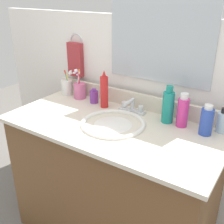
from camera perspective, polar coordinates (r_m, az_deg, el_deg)
The scene contains 17 objects.
vanity_cabinet at distance 1.66m, azimuth -0.08°, elevation -14.99°, with size 1.11×0.52×0.76m, color brown.
countertop at distance 1.45m, azimuth -0.08°, elevation -2.90°, with size 1.16×0.56×0.02m, color beige.
backsplash at distance 1.64m, azimuth 5.14°, elevation 2.42°, with size 1.16×0.02×0.09m, color beige.
back_wall at distance 1.76m, azimuth 5.91°, elevation -2.35°, with size 2.26×0.04×1.30m, color white.
mirror_panel at distance 1.53m, azimuth 9.91°, elevation 16.36°, with size 0.60×0.01×0.56m, color #B2BCC6.
towel_ring at distance 1.85m, azimuth -7.39°, elevation 14.39°, with size 0.10×0.10×0.01m, color silver.
hand_towel at distance 1.86m, azimuth -7.56°, elevation 10.67°, with size 0.11×0.04×0.22m, color #A53338.
sink_basin at distance 1.45m, azimuth 0.21°, elevation -3.63°, with size 0.34×0.34×0.11m.
faucet at distance 1.58m, azimuth 4.10°, elevation 0.97°, with size 0.16×0.10×0.08m.
bottle_spray_red at distance 1.62m, azimuth -1.62°, elevation 4.34°, with size 0.05×0.05×0.23m.
bottle_shampoo_blue at distance 1.39m, azimuth 18.95°, elevation -1.76°, with size 0.06×0.06×0.15m.
bottle_cream_purple at distance 1.71m, azimuth -3.74°, elevation 3.22°, with size 0.05×0.05×0.09m.
bottle_mouthwash_teal at distance 1.46m, azimuth 11.51°, elevation 1.17°, with size 0.06×0.06×0.20m.
bottle_soap_pink at distance 1.44m, azimuth 14.39°, elevation 0.13°, with size 0.06×0.06×0.18m.
bottle_gel_clear at distance 1.45m, azimuth 21.80°, elevation -1.89°, with size 0.05×0.05×0.13m.
cup_pink at distance 1.79m, azimuth -6.70°, elevation 4.51°, with size 0.08×0.08×0.19m.
cup_white_ceramic at distance 1.86m, azimuth -9.29°, elevation 5.13°, with size 0.07×0.07×0.17m.
Camera 1 is at (0.72, -1.07, 1.43)m, focal length 44.27 mm.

